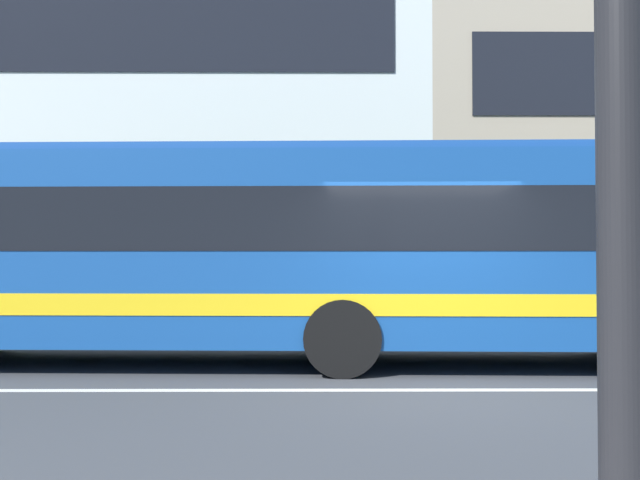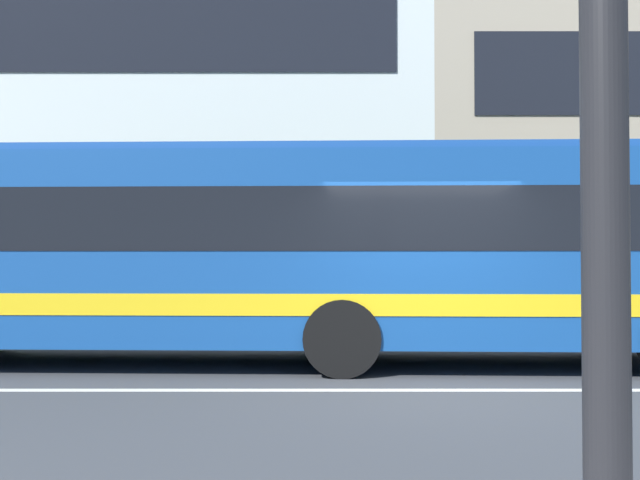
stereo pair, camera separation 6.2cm
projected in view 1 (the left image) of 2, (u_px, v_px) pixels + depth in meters
name	position (u px, v px, depth m)	size (l,w,h in m)	color
ground_plane	(433.00, 390.00, 8.29)	(160.00, 160.00, 0.00)	#404247
lane_centre_line	(433.00, 390.00, 8.29)	(60.00, 0.16, 0.01)	silver
hedge_row_far	(473.00, 316.00, 13.66)	(22.08, 1.10, 0.85)	#1A4315
apartment_block_left	(33.00, 102.00, 22.95)	(24.07, 9.61, 12.99)	silver
transit_bus	(291.00, 247.00, 10.37)	(12.05, 2.95, 3.06)	navy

